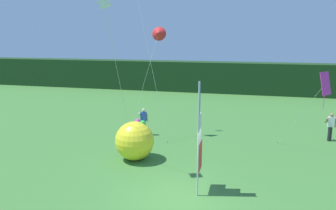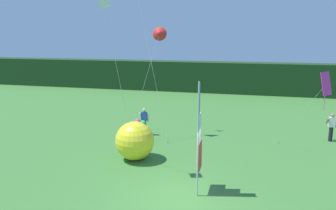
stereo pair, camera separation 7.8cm
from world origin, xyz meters
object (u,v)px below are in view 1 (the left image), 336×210
at_px(person_far_left, 331,126).
at_px(kite_red_delta_1, 159,33).
at_px(person_near_banner, 144,121).
at_px(kite_magenta_diamond_0, 324,85).
at_px(kite_white_box_2, 103,0).
at_px(banner_flag, 199,140).
at_px(inflatable_balloon, 135,141).

relative_size(person_far_left, kite_red_delta_1, 0.25).
bearing_deg(kite_red_delta_1, person_near_banner, -175.35).
bearing_deg(kite_magenta_diamond_0, kite_red_delta_1, 167.89).
bearing_deg(person_far_left, kite_magenta_diamond_0, -110.70).
distance_m(person_near_banner, kite_white_box_2, 8.74).
bearing_deg(kite_white_box_2, banner_flag, -10.19).
bearing_deg(person_far_left, inflatable_balloon, -151.12).
xyz_separation_m(person_near_banner, kite_magenta_diamond_0, (9.53, -1.76, 2.77)).
height_order(kite_red_delta_1, kite_white_box_2, kite_white_box_2).
height_order(person_near_banner, kite_red_delta_1, kite_red_delta_1).
distance_m(person_near_banner, person_far_left, 10.85).
bearing_deg(inflatable_balloon, kite_red_delta_1, 88.62).
distance_m(person_far_left, inflatable_balloon, 11.30).
xyz_separation_m(banner_flag, person_near_banner, (-4.40, 6.65, -1.21)).
bearing_deg(person_near_banner, inflatable_balloon, -78.00).
relative_size(person_near_banner, kite_magenta_diamond_0, 0.38).
relative_size(inflatable_balloon, kite_red_delta_1, 0.30).
height_order(kite_magenta_diamond_0, kite_red_delta_1, kite_red_delta_1).
bearing_deg(kite_red_delta_1, banner_flag, -62.85).
bearing_deg(inflatable_balloon, person_far_left, 28.88).
xyz_separation_m(person_far_left, kite_white_box_2, (-10.38, -7.39, 6.42)).
height_order(inflatable_balloon, kite_red_delta_1, kite_red_delta_1).
xyz_separation_m(inflatable_balloon, kite_red_delta_1, (0.10, 4.07, 5.11)).
relative_size(banner_flag, person_far_left, 2.67).
bearing_deg(kite_red_delta_1, kite_white_box_2, -95.53).
bearing_deg(kite_magenta_diamond_0, kite_white_box_2, -155.58).
height_order(inflatable_balloon, kite_white_box_2, kite_white_box_2).
bearing_deg(kite_red_delta_1, inflatable_balloon, -91.38).
relative_size(person_near_banner, person_far_left, 1.01).
relative_size(inflatable_balloon, kite_magenta_diamond_0, 0.45).
distance_m(person_far_left, kite_magenta_diamond_0, 4.43).
distance_m(kite_magenta_diamond_0, kite_red_delta_1, 9.10).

